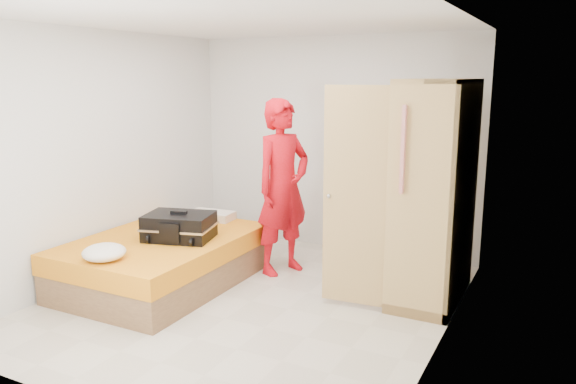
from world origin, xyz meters
The scene contains 7 objects.
room centered at (0.00, 0.00, 1.30)m, with size 4.00×4.02×2.60m.
bed centered at (-1.05, -0.01, 0.25)m, with size 1.42×2.02×0.50m.
wardrobe centered at (1.45, 0.85, 1.00)m, with size 1.17×1.23×2.10m.
person centered at (-0.13, 0.91, 0.95)m, with size 0.69×0.45×1.90m, color red.
suitcase centered at (-0.86, 0.03, 0.63)m, with size 0.78×0.65×0.29m.
round_cushion centered at (-1.04, -0.82, 0.57)m, with size 0.39×0.39×0.15m, color white.
pillow centered at (-1.02, 0.84, 0.55)m, with size 0.51×0.26×0.09m, color white.
Camera 1 is at (2.63, -4.35, 2.13)m, focal length 35.00 mm.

